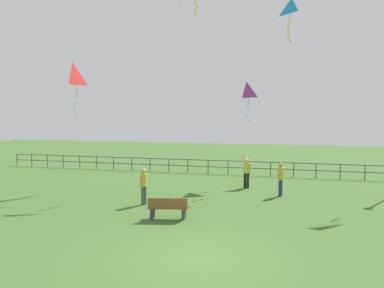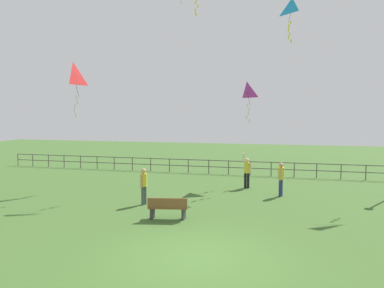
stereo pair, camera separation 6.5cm
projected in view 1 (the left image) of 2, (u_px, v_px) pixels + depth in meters
The scene contains 9 objects.
ground_plane at pixel (198, 258), 9.71m from camera, with size 80.00×80.00×0.00m, color #3D6028.
park_bench at pixel (168, 207), 13.26m from camera, with size 1.55×0.70×0.85m.
person_1 at pixel (246, 170), 19.02m from camera, with size 0.50×0.36×1.92m.
person_2 at pixel (144, 184), 15.44m from camera, with size 0.30×0.48×1.62m.
person_3 at pixel (281, 177), 17.06m from camera, with size 0.31×0.48×1.66m.
kite_4 at pixel (73, 76), 17.07m from camera, with size 0.74×0.88×2.69m.
kite_6 at pixel (246, 92), 19.86m from camera, with size 0.87×0.73×2.31m.
kite_8 at pixel (291, 8), 20.95m from camera, with size 1.00×0.92×2.67m.
waterfront_railing at pixel (240, 166), 23.28m from camera, with size 36.01×0.06×0.95m.
Camera 1 is at (2.16, -9.17, 3.93)m, focal length 32.76 mm.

